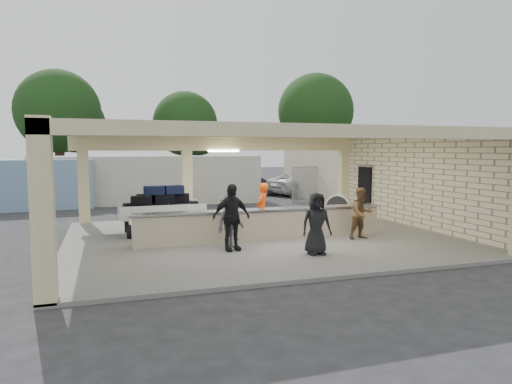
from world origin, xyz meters
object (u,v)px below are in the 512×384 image
object	(u,v)px
car_white_b	(372,182)
drum_fan	(338,207)
baggage_counter	(263,224)
baggage_handler	(262,208)
passenger_b	(231,217)
passenger_d	(316,223)
passenger_c	(231,220)
luggage_cart	(160,208)
car_white_a	(305,183)
passenger_a	(362,213)
container_white	(150,180)
car_dark	(254,185)

from	to	relation	value
car_white_b	drum_fan	bearing A→B (deg)	130.94
baggage_counter	baggage_handler	world-z (taller)	baggage_handler
passenger_b	passenger_d	distance (m)	2.38
passenger_c	car_white_b	world-z (taller)	passenger_c
luggage_cart	passenger_c	xyz separation A→B (m)	(1.67, -3.01, -0.08)
car_white_a	luggage_cart	bearing A→B (deg)	117.71
drum_fan	passenger_a	bearing A→B (deg)	-67.80
passenger_c	container_white	size ratio (longest dim) A/B	0.13
baggage_handler	passenger_b	xyz separation A→B (m)	(-1.67, -2.17, 0.08)
baggage_handler	passenger_c	world-z (taller)	baggage_handler
passenger_b	container_white	bearing A→B (deg)	86.81
passenger_d	container_white	distance (m)	14.78
baggage_handler	car_white_b	xyz separation A→B (m)	(12.14, 12.33, -0.23)
container_white	luggage_cart	bearing A→B (deg)	-87.81
passenger_d	car_white_b	distance (m)	19.57
passenger_b	car_white_b	world-z (taller)	passenger_b
car_dark	baggage_handler	bearing A→B (deg)	176.02
passenger_a	passenger_d	distance (m)	2.75
container_white	passenger_a	bearing A→B (deg)	-61.90
luggage_cart	passenger_d	xyz separation A→B (m)	(3.67, -4.52, -0.04)
luggage_cart	drum_fan	bearing A→B (deg)	1.77
container_white	passenger_c	bearing A→B (deg)	-79.69
luggage_cart	car_white_a	bearing A→B (deg)	46.83
passenger_c	car_white_a	xyz separation A→B (m)	(9.06, 14.83, -0.16)
passenger_c	car_white_b	xyz separation A→B (m)	(13.73, 14.14, -0.17)
passenger_b	car_white_a	size ratio (longest dim) A/B	0.37
passenger_a	car_white_b	world-z (taller)	passenger_a
passenger_b	car_white_b	distance (m)	20.03
container_white	car_white_a	bearing A→B (deg)	15.94
passenger_a	passenger_c	size ratio (longest dim) A/B	1.02
drum_fan	passenger_d	bearing A→B (deg)	-85.65
luggage_cart	passenger_d	bearing A→B (deg)	-51.93
luggage_cart	container_white	xyz separation A→B (m)	(0.55, 9.92, 0.32)
baggage_handler	container_white	world-z (taller)	container_white
passenger_a	container_white	size ratio (longest dim) A/B	0.14
baggage_handler	passenger_b	world-z (taller)	passenger_b
drum_fan	baggage_handler	bearing A→B (deg)	-119.16
passenger_a	passenger_c	distance (m)	4.30
passenger_b	car_dark	world-z (taller)	passenger_b
passenger_c	luggage_cart	bearing A→B (deg)	85.74
luggage_cart	baggage_handler	bearing A→B (deg)	-21.00
baggage_handler	car_white_b	bearing A→B (deg)	165.37
drum_fan	car_dark	xyz separation A→B (m)	(0.62, 12.56, -0.04)
luggage_cart	passenger_c	size ratio (longest dim) A/B	1.74
baggage_counter	car_white_a	size ratio (longest dim) A/B	1.59
luggage_cart	car_white_b	xyz separation A→B (m)	(15.40, 11.14, -0.24)
drum_fan	car_dark	world-z (taller)	car_dark
baggage_counter	drum_fan	bearing A→B (deg)	31.66
luggage_cart	passenger_b	world-z (taller)	passenger_b
car_white_b	car_dark	world-z (taller)	car_white_b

